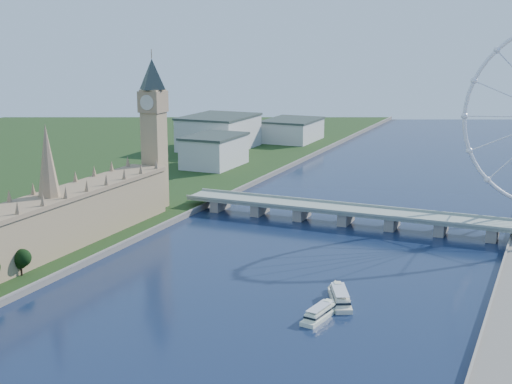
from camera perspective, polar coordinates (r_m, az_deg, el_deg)
The scene contains 6 objects.
parliament_range at distance 403.19m, azimuth -16.05°, elevation -2.41°, with size 24.00×200.00×70.00m.
big_ben at distance 480.87m, azimuth -8.21°, elevation 6.18°, with size 20.02×20.02×110.00m.
westminster_bridge at distance 460.04m, azimuth 7.23°, elevation -1.68°, with size 220.00×22.00×9.50m.
city_skyline at distance 701.26m, azimuth 16.40°, elevation 3.72°, with size 505.00×280.00×32.00m.
tour_boat_near at distance 328.93m, azimuth 6.72°, elevation -8.80°, with size 7.95×31.05×6.87m, color beige, non-canonical shape.
tour_boat_far at distance 311.51m, azimuth 5.12°, elevation -10.03°, with size 6.96×27.35×6.02m, color silver, non-canonical shape.
Camera 1 is at (123.37, -128.44, 120.00)m, focal length 50.00 mm.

